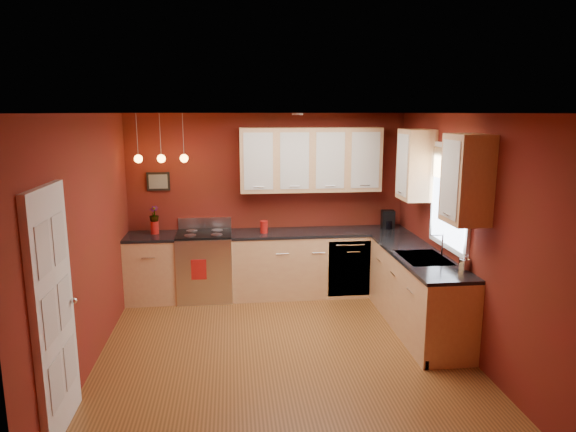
{
  "coord_description": "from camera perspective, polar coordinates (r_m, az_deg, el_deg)",
  "views": [
    {
      "loc": [
        -0.52,
        -5.27,
        2.61
      ],
      "look_at": [
        0.18,
        1.0,
        1.33
      ],
      "focal_mm": 32.0,
      "sensor_mm": 36.0,
      "label": 1
    }
  ],
  "objects": [
    {
      "name": "coffee_maker",
      "position": [
        7.64,
        11.04,
        -0.45
      ],
      "size": [
        0.2,
        0.19,
        0.26
      ],
      "rotation": [
        0.0,
        0.0,
        -0.09
      ],
      "color": "black",
      "rests_on": "counter_back_right"
    },
    {
      "name": "gas_range",
      "position": [
        7.4,
        -9.2,
        -5.41
      ],
      "size": [
        0.76,
        0.64,
        1.11
      ],
      "color": "silver",
      "rests_on": "floor"
    },
    {
      "name": "floor",
      "position": [
        5.91,
        -0.64,
        -14.75
      ],
      "size": [
        4.2,
        4.2,
        0.0
      ],
      "primitive_type": "plane",
      "color": "brown",
      "rests_on": "ground"
    },
    {
      "name": "counter_back_left",
      "position": [
        7.36,
        -14.99,
        -2.21
      ],
      "size": [
        0.7,
        0.62,
        0.04
      ],
      "primitive_type": "cube",
      "color": "black",
      "rests_on": "base_cabinets_back_left"
    },
    {
      "name": "ceiling",
      "position": [
        5.3,
        -0.71,
        11.36
      ],
      "size": [
        4.0,
        4.2,
        0.02
      ],
      "primitive_type": "cube",
      "color": "beige",
      "rests_on": "wall_back"
    },
    {
      "name": "counter_back_right",
      "position": [
        7.38,
        3.6,
        -1.8
      ],
      "size": [
        2.54,
        0.62,
        0.04
      ],
      "primitive_type": "cube",
      "color": "black",
      "rests_on": "base_cabinets_back_right"
    },
    {
      "name": "wall_front",
      "position": [
        3.47,
        2.81,
        -10.69
      ],
      "size": [
        4.0,
        0.02,
        2.6
      ],
      "primitive_type": "cube",
      "color": "maroon",
      "rests_on": "floor"
    },
    {
      "name": "upper_cabinets_right",
      "position": [
        6.11,
        16.36,
        4.8
      ],
      "size": [
        0.35,
        1.95,
        0.9
      ],
      "primitive_type": "cube",
      "color": "#E3B57A",
      "rests_on": "wall_right"
    },
    {
      "name": "sink",
      "position": [
        6.24,
        14.87,
        -4.7
      ],
      "size": [
        0.5,
        0.7,
        0.33
      ],
      "color": "gray",
      "rests_on": "counter_right"
    },
    {
      "name": "wall_back",
      "position": [
        7.51,
        -2.26,
        1.4
      ],
      "size": [
        4.0,
        0.02,
        2.6
      ],
      "primitive_type": "cube",
      "color": "maroon",
      "rests_on": "floor"
    },
    {
      "name": "door_left_wall",
      "position": [
        4.61,
        -24.59,
        -9.73
      ],
      "size": [
        0.12,
        0.82,
        2.05
      ],
      "color": "white",
      "rests_on": "floor"
    },
    {
      "name": "pendant_lights",
      "position": [
        7.11,
        -13.9,
        6.28
      ],
      "size": [
        0.71,
        0.11,
        0.66
      ],
      "color": "gray",
      "rests_on": "ceiling"
    },
    {
      "name": "counter_right",
      "position": [
        6.37,
        14.37,
        -4.29
      ],
      "size": [
        0.62,
        2.1,
        0.04
      ],
      "primitive_type": "cube",
      "color": "black",
      "rests_on": "base_cabinets_right"
    },
    {
      "name": "red_canister",
      "position": [
        7.22,
        -2.69,
        -1.22
      ],
      "size": [
        0.11,
        0.11,
        0.17
      ],
      "color": "#B21713",
      "rests_on": "counter_back_right"
    },
    {
      "name": "dish_towel",
      "position": [
        7.08,
        -9.89,
        -5.89
      ],
      "size": [
        0.2,
        0.01,
        0.28
      ],
      "primitive_type": "cube",
      "color": "#B21713",
      "rests_on": "gas_range"
    },
    {
      "name": "base_cabinets_right",
      "position": [
        6.51,
        14.16,
        -8.28
      ],
      "size": [
        0.6,
        2.1,
        0.9
      ],
      "primitive_type": "cube",
      "color": "#E3B57A",
      "rests_on": "floor"
    },
    {
      "name": "upper_cabinets_back",
      "position": [
        7.32,
        2.52,
        6.28
      ],
      "size": [
        2.0,
        0.35,
        0.9
      ],
      "primitive_type": "cube",
      "color": "#E3B57A",
      "rests_on": "wall_back"
    },
    {
      "name": "red_vase",
      "position": [
        7.4,
        -14.59,
        -1.24
      ],
      "size": [
        0.11,
        0.11,
        0.18
      ],
      "primitive_type": "cylinder",
      "color": "#B21713",
      "rests_on": "counter_back_left"
    },
    {
      "name": "base_cabinets_back_right",
      "position": [
        7.5,
        3.55,
        -5.29
      ],
      "size": [
        2.54,
        0.6,
        0.9
      ],
      "primitive_type": "cube",
      "color": "#E3B57A",
      "rests_on": "floor"
    },
    {
      "name": "wall_right",
      "position": [
        5.99,
        18.74,
        -1.78
      ],
      "size": [
        0.02,
        4.2,
        2.6
      ],
      "primitive_type": "cube",
      "color": "maroon",
      "rests_on": "floor"
    },
    {
      "name": "soap_pump",
      "position": [
        5.81,
        19.06,
        -4.9
      ],
      "size": [
        0.11,
        0.11,
        0.19
      ],
      "primitive_type": "imported",
      "rotation": [
        0.0,
        0.0,
        0.29
      ],
      "color": "silver",
      "rests_on": "counter_right"
    },
    {
      "name": "flowers",
      "position": [
        7.37,
        -14.67,
        0.17
      ],
      "size": [
        0.17,
        0.17,
        0.24
      ],
      "primitive_type": "imported",
      "rotation": [
        0.0,
        0.0,
        -0.36
      ],
      "color": "#B21713",
      "rests_on": "red_vase"
    },
    {
      "name": "wall_picture",
      "position": [
        7.49,
        -14.21,
        3.75
      ],
      "size": [
        0.32,
        0.03,
        0.26
      ],
      "primitive_type": "cube",
      "color": "black",
      "rests_on": "wall_back"
    },
    {
      "name": "wall_left",
      "position": [
        5.63,
        -21.39,
        -2.79
      ],
      "size": [
        0.02,
        4.2,
        2.6
      ],
      "primitive_type": "cube",
      "color": "maroon",
      "rests_on": "floor"
    },
    {
      "name": "window",
      "position": [
        6.18,
        17.59,
        2.35
      ],
      "size": [
        0.06,
        1.02,
        1.22
      ],
      "color": "white",
      "rests_on": "wall_right"
    },
    {
      "name": "base_cabinets_back_left",
      "position": [
        7.48,
        -14.81,
        -5.71
      ],
      "size": [
        0.7,
        0.6,
        0.9
      ],
      "primitive_type": "cube",
      "color": "#E3B57A",
      "rests_on": "floor"
    },
    {
      "name": "dishwasher_front",
      "position": [
        7.3,
        6.82,
        -5.83
      ],
      "size": [
        0.6,
        0.02,
        0.8
      ],
      "primitive_type": "cube",
      "color": "silver",
      "rests_on": "base_cabinets_back_right"
    }
  ]
}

